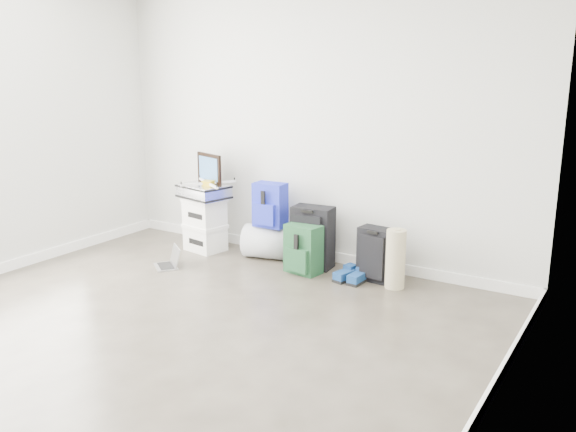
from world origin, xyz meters
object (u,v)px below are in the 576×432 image
Objects in this scene: large_suitcase at (312,237)px; laptop at (170,262)px; boxes_stack at (205,224)px; carry_on at (376,255)px; briefcase at (204,191)px; duffel_bag at (272,242)px.

laptop is (-1.18, -0.72, -0.25)m from large_suitcase.
boxes_stack is 0.66m from laptop.
boxes_stack reaches higher than carry_on.
briefcase is 0.85m from laptop.
duffel_bag is 1.03m from laptop.
briefcase reaches higher than carry_on.
duffel_bag is 1.16m from carry_on.
briefcase is at bearing 177.02° from duffel_bag.
briefcase is 0.89× the size of duffel_bag.
laptop is at bearing -72.60° from briefcase.
carry_on reaches higher than laptop.
large_suitcase is 1.22× the size of carry_on.
briefcase is 1.95m from carry_on.
briefcase is at bearing -171.67° from carry_on.
boxes_stack is at bearing 131.62° from laptop.
briefcase reaches higher than duffel_bag.
carry_on is at bearing 57.00° from laptop.
carry_on reaches higher than duffel_bag.
laptop is (-0.70, -0.74, -0.12)m from duffel_bag.
large_suitcase is at bearing 68.09° from laptop.
large_suitcase reaches higher than laptop.
briefcase is at bearing 179.58° from large_suitcase.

